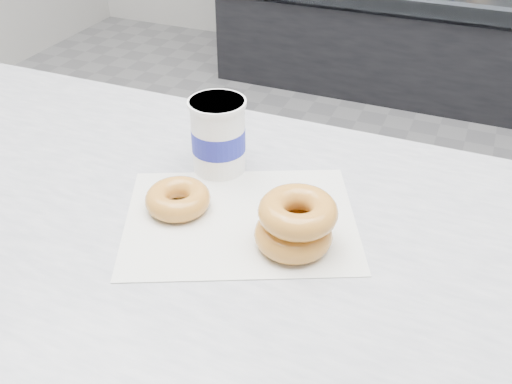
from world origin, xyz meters
TOP-DOWN VIEW (x-y plane):
  - ground at (0.00, 0.00)m, footprint 5.00×5.00m
  - display_case at (0.00, 2.12)m, footprint 2.40×0.74m
  - wax_paper at (-0.01, -0.56)m, footprint 0.42×0.38m
  - donut_single at (-0.11, -0.57)m, footprint 0.12×0.12m
  - donut_stack at (0.08, -0.58)m, footprint 0.15×0.15m
  - coffee_cup at (-0.10, -0.44)m, footprint 0.09×0.09m

SIDE VIEW (x-z plane):
  - ground at x=0.00m, z-range 0.00..0.00m
  - display_case at x=0.00m, z-range -0.13..1.12m
  - wax_paper at x=-0.01m, z-range 0.90..0.90m
  - donut_single at x=-0.11m, z-range 0.90..0.94m
  - donut_stack at x=0.08m, z-range 0.90..0.98m
  - coffee_cup at x=-0.10m, z-range 0.90..1.03m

